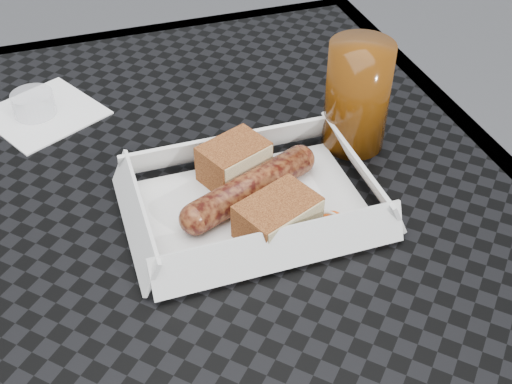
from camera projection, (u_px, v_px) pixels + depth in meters
patio_table at (158, 254)px, 0.71m from camera, size 0.80×0.80×0.74m
food_tray at (253, 207)px, 0.65m from camera, size 0.22×0.15×0.00m
bratwurst at (250, 188)px, 0.64m from camera, size 0.16×0.09×0.03m
bread_near at (234, 161)px, 0.67m from camera, size 0.08×0.07×0.04m
bread_far at (278, 217)px, 0.61m from camera, size 0.09×0.07×0.04m
veg_garnish at (322, 228)px, 0.62m from camera, size 0.03×0.03×0.00m
napkin at (44, 114)px, 0.78m from camera, size 0.16×0.16×0.00m
condiment_cup_empty at (34, 104)px, 0.77m from camera, size 0.05×0.05×0.03m
drink_glass at (357, 96)px, 0.70m from camera, size 0.07×0.07×0.12m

